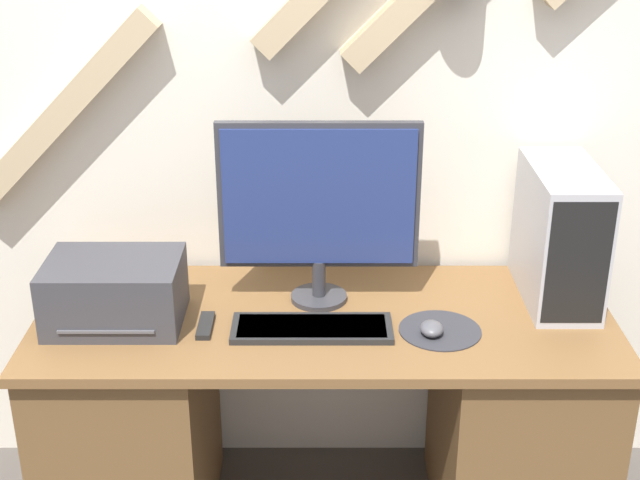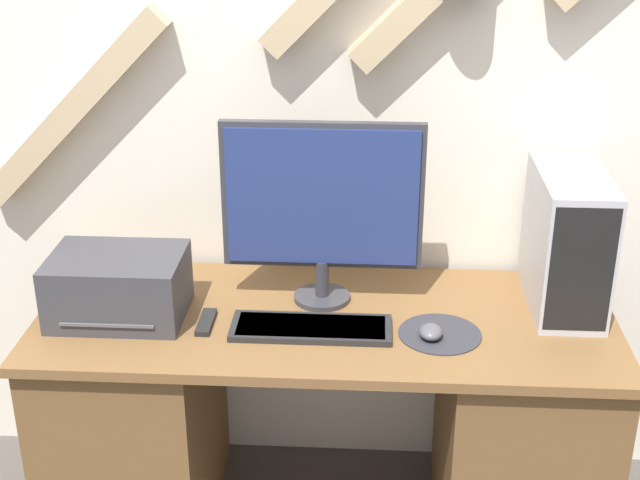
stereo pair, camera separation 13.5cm
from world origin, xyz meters
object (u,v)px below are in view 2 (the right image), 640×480
Objects in this scene: keyboard at (311,328)px; mouse at (431,332)px; remote_control at (206,322)px; computer_tower at (567,241)px; monitor at (322,202)px; printer at (118,286)px.

keyboard is 0.34m from mouse.
remote_control is (-0.30, 0.02, -0.00)m from keyboard.
keyboard is 5.72× the size of mouse.
computer_tower is (0.73, 0.22, 0.19)m from keyboard.
remote_control is (-1.04, -0.20, -0.20)m from computer_tower.
remote_control is at bearing -169.21° from computer_tower.
monitor is 0.48m from mouse.
mouse is 0.50m from computer_tower.
monitor reaches higher than mouse.
computer_tower reaches higher than mouse.
mouse reaches higher than keyboard.
monitor is 1.29× the size of keyboard.
printer is at bearing 171.04° from remote_control.
mouse is 0.90m from printer.
printer is 0.28m from remote_control.
mouse is 0.64m from remote_control.
monitor is at bearing 13.29° from printer.
monitor is 0.36m from keyboard.
mouse is (0.32, -0.22, -0.29)m from monitor.
computer_tower is at bearing 31.20° from mouse.
keyboard is 1.19× the size of printer.
printer is (-0.58, -0.14, -0.22)m from monitor.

